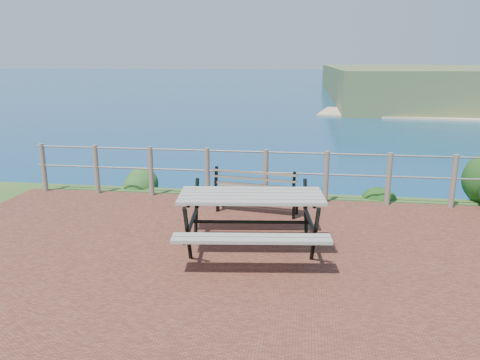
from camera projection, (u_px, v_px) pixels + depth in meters
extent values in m
cube|color=brown|center=(242.00, 277.00, 5.94)|extent=(10.00, 7.00, 0.12)
plane|color=navy|center=(306.00, 67.00, 197.75)|extent=(1200.00, 1200.00, 0.00)
cylinder|color=#6B5B4C|center=(44.00, 168.00, 9.65)|extent=(0.10, 0.10, 1.00)
cylinder|color=#6B5B4C|center=(96.00, 169.00, 9.49)|extent=(0.10, 0.10, 1.00)
cylinder|color=#6B5B4C|center=(151.00, 171.00, 9.33)|extent=(0.10, 0.10, 1.00)
cylinder|color=#6B5B4C|center=(207.00, 173.00, 9.18)|extent=(0.10, 0.10, 1.00)
cylinder|color=#6B5B4C|center=(266.00, 175.00, 9.02)|extent=(0.10, 0.10, 1.00)
cylinder|color=#6B5B4C|center=(326.00, 177.00, 8.86)|extent=(0.10, 0.10, 1.00)
cylinder|color=#6B5B4C|center=(389.00, 179.00, 8.71)|extent=(0.10, 0.10, 1.00)
cylinder|color=#6B5B4C|center=(453.00, 181.00, 8.55)|extent=(0.10, 0.10, 1.00)
cylinder|color=slate|center=(266.00, 152.00, 8.91)|extent=(9.40, 0.04, 0.04)
cylinder|color=slate|center=(266.00, 172.00, 9.01)|extent=(9.40, 0.04, 0.04)
cube|color=gray|center=(251.00, 196.00, 6.51)|extent=(2.08, 1.06, 0.04)
cube|color=gray|center=(251.00, 218.00, 6.59)|extent=(2.02, 0.53, 0.04)
cube|color=gray|center=(251.00, 218.00, 6.59)|extent=(2.02, 0.53, 0.04)
cylinder|color=black|center=(251.00, 222.00, 6.60)|extent=(1.71, 0.26, 0.05)
cube|color=brown|center=(257.00, 190.00, 8.28)|extent=(1.54, 0.61, 0.03)
cube|color=brown|center=(257.00, 176.00, 8.22)|extent=(1.50, 0.35, 0.34)
cube|color=black|center=(257.00, 201.00, 8.33)|extent=(0.06, 0.06, 0.41)
cube|color=black|center=(257.00, 201.00, 8.33)|extent=(0.06, 0.06, 0.41)
cube|color=black|center=(257.00, 201.00, 8.33)|extent=(0.06, 0.06, 0.41)
cube|color=black|center=(257.00, 201.00, 8.33)|extent=(0.06, 0.06, 0.41)
ellipsoid|color=#1C4C1D|center=(145.00, 185.00, 10.30)|extent=(0.79, 0.79, 0.54)
ellipsoid|color=#1B4415|center=(384.00, 197.00, 9.43)|extent=(0.66, 0.66, 0.35)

